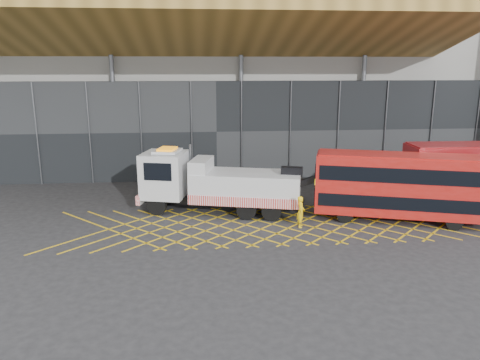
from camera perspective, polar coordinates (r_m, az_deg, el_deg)
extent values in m
plane|color=#252528|center=(27.83, -5.91, -5.68)|extent=(120.00, 120.00, 0.00)
cube|color=yellow|center=(28.32, -15.71, -5.79)|extent=(7.16, 7.16, 0.01)
cube|color=yellow|center=(28.32, -15.71, -5.79)|extent=(7.16, 7.16, 0.01)
cube|color=yellow|center=(28.07, -12.48, -5.77)|extent=(7.16, 7.16, 0.01)
cube|color=yellow|center=(28.07, -12.48, -5.77)|extent=(7.16, 7.16, 0.01)
cube|color=yellow|center=(27.90, -9.21, -5.73)|extent=(7.16, 7.16, 0.01)
cube|color=yellow|center=(27.90, -9.21, -5.73)|extent=(7.16, 7.16, 0.01)
cube|color=yellow|center=(27.83, -5.91, -5.67)|extent=(7.16, 7.16, 0.01)
cube|color=yellow|center=(27.83, -5.91, -5.67)|extent=(7.16, 7.16, 0.01)
cube|color=yellow|center=(27.85, -2.60, -5.59)|extent=(7.16, 7.16, 0.01)
cube|color=yellow|center=(27.85, -2.60, -5.59)|extent=(7.16, 7.16, 0.01)
cube|color=yellow|center=(27.96, 0.69, -5.50)|extent=(7.16, 7.16, 0.01)
cube|color=yellow|center=(27.96, 0.69, -5.50)|extent=(7.16, 7.16, 0.01)
cube|color=yellow|center=(28.17, 3.95, -5.39)|extent=(7.16, 7.16, 0.01)
cube|color=yellow|center=(28.17, 3.95, -5.39)|extent=(7.16, 7.16, 0.01)
cube|color=yellow|center=(28.46, 7.14, -5.26)|extent=(7.16, 7.16, 0.01)
cube|color=yellow|center=(28.46, 7.14, -5.26)|extent=(7.16, 7.16, 0.01)
cube|color=yellow|center=(28.83, 10.26, -5.12)|extent=(7.16, 7.16, 0.01)
cube|color=yellow|center=(28.83, 10.26, -5.12)|extent=(7.16, 7.16, 0.01)
cube|color=yellow|center=(29.29, 13.29, -4.97)|extent=(7.16, 7.16, 0.01)
cube|color=yellow|center=(29.29, 13.29, -4.97)|extent=(7.16, 7.16, 0.01)
cube|color=yellow|center=(29.83, 16.22, -4.81)|extent=(7.16, 7.16, 0.01)
cube|color=yellow|center=(29.83, 16.22, -4.81)|extent=(7.16, 7.16, 0.01)
cube|color=yellow|center=(30.44, 19.03, -4.65)|extent=(7.16, 7.16, 0.01)
cube|color=yellow|center=(30.44, 19.03, -4.65)|extent=(7.16, 7.16, 0.01)
cube|color=yellow|center=(31.13, 21.73, -4.48)|extent=(7.16, 7.16, 0.01)
cube|color=yellow|center=(31.13, 21.73, -4.48)|extent=(7.16, 7.16, 0.01)
cube|color=yellow|center=(31.88, 24.31, -4.31)|extent=(7.16, 7.16, 0.01)
cube|color=yellow|center=(31.88, 24.31, -4.31)|extent=(7.16, 7.16, 0.01)
cube|color=gray|center=(45.24, -3.38, 13.55)|extent=(55.00, 14.00, 18.00)
cube|color=black|center=(38.32, -2.90, 5.98)|extent=(55.00, 0.80, 8.00)
cube|color=olive|center=(34.29, -6.29, 17.54)|extent=(40.00, 11.93, 4.07)
cylinder|color=#595B60|center=(38.51, -14.98, 7.06)|extent=(0.36, 0.36, 10.00)
cylinder|color=#595B60|center=(38.13, 0.12, 7.47)|extent=(0.36, 0.36, 10.00)
cylinder|color=#595B60|center=(40.31, 14.55, 7.38)|extent=(0.36, 0.36, 10.00)
cube|color=black|center=(30.10, -2.21, -2.55)|extent=(10.44, 3.63, 0.39)
cube|color=silver|center=(30.61, -9.15, 0.67)|extent=(3.24, 3.32, 2.87)
cube|color=black|center=(30.94, -11.56, 1.65)|extent=(0.65, 2.37, 1.21)
cube|color=red|center=(31.42, -11.44, -1.80)|extent=(0.97, 2.85, 0.61)
cube|color=orange|center=(30.21, -8.87, 3.77)|extent=(1.29, 1.53, 0.13)
cube|color=silver|center=(29.57, 0.71, -0.73)|extent=(7.31, 4.35, 1.77)
cube|color=red|center=(28.40, 0.30, -2.74)|extent=(6.65, 1.73, 0.61)
cube|color=silver|center=(29.80, -4.75, 1.85)|extent=(1.72, 2.84, 0.77)
cube|color=black|center=(29.06, 6.33, 1.05)|extent=(1.42, 0.86, 0.55)
cube|color=black|center=(29.16, 8.47, -0.09)|extent=(2.44, 0.96, 1.19)
cylinder|color=black|center=(30.08, -10.09, -3.10)|extent=(1.27, 0.67, 1.21)
cylinder|color=black|center=(32.19, -8.77, -1.91)|extent=(1.27, 0.67, 1.21)
cylinder|color=black|center=(28.61, 3.89, -3.81)|extent=(1.27, 0.67, 1.21)
cylinder|color=black|center=(30.82, 4.27, -2.50)|extent=(1.27, 0.67, 1.21)
cylinder|color=#595B60|center=(31.11, -6.05, 2.13)|extent=(0.15, 0.15, 2.43)
cube|color=#AD140F|center=(29.67, 19.07, -0.59)|extent=(10.34, 5.25, 3.56)
cube|color=black|center=(29.88, 18.95, -2.14)|extent=(9.98, 5.19, 0.78)
cube|color=black|center=(29.49, 19.20, 0.95)|extent=(9.98, 5.19, 0.87)
cube|color=black|center=(29.66, 9.19, -1.57)|extent=(0.67, 1.99, 1.19)
cube|color=black|center=(29.27, 9.31, 1.46)|extent=(0.67, 1.99, 0.87)
cube|color=yellow|center=(29.44, 9.24, 0.06)|extent=(0.55, 1.58, 0.32)
cube|color=#AD140F|center=(29.29, 19.35, 2.84)|extent=(10.09, 5.01, 0.11)
cylinder|color=black|center=(28.94, 12.68, -4.19)|extent=(0.99, 0.55, 0.96)
cylinder|color=black|center=(30.89, 12.67, -3.02)|extent=(0.99, 0.55, 0.96)
cylinder|color=black|center=(29.71, 24.67, -4.68)|extent=(0.99, 0.55, 0.96)
cylinder|color=black|center=(31.61, 23.90, -3.52)|extent=(0.99, 0.55, 0.96)
cube|color=black|center=(32.03, 19.67, -0.89)|extent=(0.12, 2.19, 1.27)
cube|color=black|center=(31.66, 19.92, 2.10)|extent=(0.12, 2.19, 0.93)
cube|color=yellow|center=(31.82, 19.79, 0.73)|extent=(0.11, 1.74, 0.34)
cylinder|color=black|center=(32.19, 23.50, -3.12)|extent=(1.02, 0.32, 1.01)
cylinder|color=black|center=(34.07, 21.86, -2.06)|extent=(1.02, 0.32, 1.01)
imported|color=yellow|center=(27.61, 7.41, -3.85)|extent=(0.58, 0.76, 1.86)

